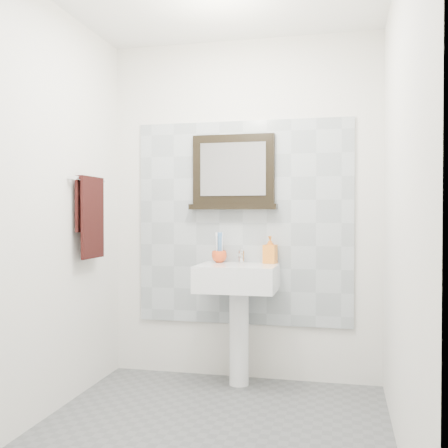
% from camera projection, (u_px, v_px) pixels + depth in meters
% --- Properties ---
extents(floor, '(2.00, 2.20, 0.01)m').
position_uv_depth(floor, '(206.00, 438.00, 2.83)').
color(floor, '#585B5D').
rests_on(floor, ground).
extents(back_wall, '(2.00, 0.01, 2.50)m').
position_uv_depth(back_wall, '(243.00, 209.00, 3.88)').
color(back_wall, silver).
rests_on(back_wall, ground).
extents(front_wall, '(2.00, 0.01, 2.50)m').
position_uv_depth(front_wall, '(120.00, 203.00, 1.73)').
color(front_wall, silver).
rests_on(front_wall, ground).
extents(left_wall, '(0.01, 2.20, 2.50)m').
position_uv_depth(left_wall, '(38.00, 208.00, 3.03)').
color(left_wall, silver).
rests_on(left_wall, ground).
extents(right_wall, '(0.01, 2.20, 2.50)m').
position_uv_depth(right_wall, '(401.00, 207.00, 2.58)').
color(right_wall, silver).
rests_on(right_wall, ground).
extents(splashback, '(1.60, 0.02, 1.50)m').
position_uv_depth(splashback, '(243.00, 223.00, 3.87)').
color(splashback, '#A2ABAF').
rests_on(splashback, back_wall).
extents(pedestal_sink, '(0.55, 0.44, 0.96)m').
position_uv_depth(pedestal_sink, '(238.00, 291.00, 3.67)').
color(pedestal_sink, white).
rests_on(pedestal_sink, ground).
extents(toothbrush_cup, '(0.13, 0.13, 0.09)m').
position_uv_depth(toothbrush_cup, '(219.00, 257.00, 3.83)').
color(toothbrush_cup, '#E54A1B').
rests_on(toothbrush_cup, pedestal_sink).
extents(toothbrushes, '(0.05, 0.04, 0.21)m').
position_uv_depth(toothbrushes, '(220.00, 246.00, 3.82)').
color(toothbrushes, white).
rests_on(toothbrushes, toothbrush_cup).
extents(soap_dispenser, '(0.10, 0.10, 0.20)m').
position_uv_depth(soap_dispenser, '(270.00, 250.00, 3.76)').
color(soap_dispenser, '#EB571B').
rests_on(soap_dispenser, pedestal_sink).
extents(framed_mirror, '(0.65, 0.11, 0.55)m').
position_uv_depth(framed_mirror, '(233.00, 174.00, 3.85)').
color(framed_mirror, black).
rests_on(framed_mirror, back_wall).
extents(towel_bar, '(0.07, 0.40, 0.03)m').
position_uv_depth(towel_bar, '(89.00, 180.00, 3.53)').
color(towel_bar, silver).
rests_on(towel_bar, left_wall).
extents(hand_towel, '(0.06, 0.30, 0.55)m').
position_uv_depth(hand_towel, '(90.00, 211.00, 3.53)').
color(hand_towel, black).
rests_on(hand_towel, towel_bar).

